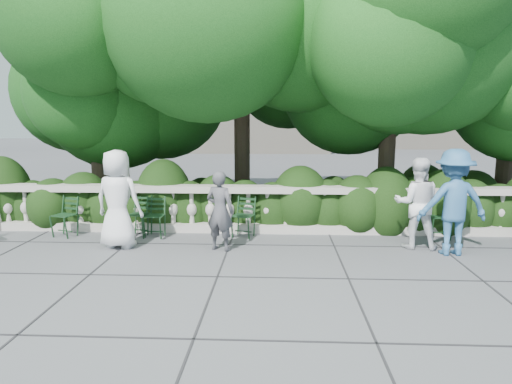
{
  "coord_description": "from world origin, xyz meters",
  "views": [
    {
      "loc": [
        0.41,
        -7.66,
        2.41
      ],
      "look_at": [
        0.0,
        1.0,
        1.0
      ],
      "focal_mm": 32.0,
      "sensor_mm": 36.0,
      "label": 1
    }
  ],
  "objects_px": {
    "chair_d": "(241,239)",
    "person_casual_man": "(417,203)",
    "chair_a": "(137,237)",
    "chair_c": "(152,239)",
    "chair_b": "(61,238)",
    "person_older_blue": "(453,202)",
    "person_businessman": "(118,199)",
    "person_woman_grey": "(220,211)",
    "chair_e": "(441,240)"
  },
  "relations": [
    {
      "from": "person_older_blue",
      "to": "person_casual_man",
      "type": "bearing_deg",
      "value": -40.75
    },
    {
      "from": "chair_b",
      "to": "person_businessman",
      "type": "xyz_separation_m",
      "value": [
        1.43,
        -0.58,
        0.92
      ]
    },
    {
      "from": "chair_b",
      "to": "chair_c",
      "type": "distance_m",
      "value": 1.88
    },
    {
      "from": "person_businessman",
      "to": "person_casual_man",
      "type": "distance_m",
      "value": 5.55
    },
    {
      "from": "chair_b",
      "to": "person_businessman",
      "type": "bearing_deg",
      "value": -4.91
    },
    {
      "from": "chair_c",
      "to": "person_woman_grey",
      "type": "distance_m",
      "value": 1.78
    },
    {
      "from": "person_businessman",
      "to": "person_casual_man",
      "type": "height_order",
      "value": "person_businessman"
    },
    {
      "from": "chair_a",
      "to": "person_older_blue",
      "type": "xyz_separation_m",
      "value": [
        5.96,
        -0.86,
        0.94
      ]
    },
    {
      "from": "chair_b",
      "to": "person_older_blue",
      "type": "relative_size",
      "value": 0.45
    },
    {
      "from": "chair_d",
      "to": "person_casual_man",
      "type": "xyz_separation_m",
      "value": [
        3.32,
        -0.47,
        0.85
      ]
    },
    {
      "from": "person_casual_man",
      "to": "person_older_blue",
      "type": "distance_m",
      "value": 0.65
    },
    {
      "from": "chair_b",
      "to": "chair_a",
      "type": "bearing_deg",
      "value": 22.37
    },
    {
      "from": "chair_b",
      "to": "chair_c",
      "type": "xyz_separation_m",
      "value": [
        1.88,
        0.02,
        0.0
      ]
    },
    {
      "from": "chair_b",
      "to": "person_woman_grey",
      "type": "relative_size",
      "value": 0.57
    },
    {
      "from": "chair_b",
      "to": "chair_d",
      "type": "bearing_deg",
      "value": 19.17
    },
    {
      "from": "chair_a",
      "to": "person_older_blue",
      "type": "relative_size",
      "value": 0.45
    },
    {
      "from": "chair_d",
      "to": "person_businessman",
      "type": "xyz_separation_m",
      "value": [
        -2.23,
        -0.71,
        0.92
      ]
    },
    {
      "from": "chair_a",
      "to": "person_woman_grey",
      "type": "height_order",
      "value": "person_woman_grey"
    },
    {
      "from": "person_businessman",
      "to": "person_older_blue",
      "type": "xyz_separation_m",
      "value": [
        6.06,
        -0.14,
        0.02
      ]
    },
    {
      "from": "chair_a",
      "to": "chair_b",
      "type": "distance_m",
      "value": 1.54
    },
    {
      "from": "person_woman_grey",
      "to": "chair_c",
      "type": "bearing_deg",
      "value": -4.64
    },
    {
      "from": "chair_a",
      "to": "chair_c",
      "type": "height_order",
      "value": "same"
    },
    {
      "from": "chair_c",
      "to": "person_casual_man",
      "type": "xyz_separation_m",
      "value": [
        5.1,
        -0.36,
        0.85
      ]
    },
    {
      "from": "chair_a",
      "to": "person_casual_man",
      "type": "xyz_separation_m",
      "value": [
        5.45,
        -0.48,
        0.85
      ]
    },
    {
      "from": "chair_d",
      "to": "person_businessman",
      "type": "relative_size",
      "value": 0.46
    },
    {
      "from": "chair_a",
      "to": "chair_b",
      "type": "xyz_separation_m",
      "value": [
        -1.53,
        -0.14,
        0.0
      ]
    },
    {
      "from": "person_businessman",
      "to": "person_casual_man",
      "type": "relative_size",
      "value": 1.09
    },
    {
      "from": "chair_e",
      "to": "person_casual_man",
      "type": "height_order",
      "value": "person_casual_man"
    },
    {
      "from": "chair_d",
      "to": "person_casual_man",
      "type": "distance_m",
      "value": 3.46
    },
    {
      "from": "chair_d",
      "to": "person_older_blue",
      "type": "distance_m",
      "value": 4.04
    },
    {
      "from": "chair_a",
      "to": "person_woman_grey",
      "type": "relative_size",
      "value": 0.57
    },
    {
      "from": "person_woman_grey",
      "to": "person_casual_man",
      "type": "bearing_deg",
      "value": -154.04
    },
    {
      "from": "chair_b",
      "to": "person_businessman",
      "type": "distance_m",
      "value": 1.8
    },
    {
      "from": "person_older_blue",
      "to": "person_businessman",
      "type": "bearing_deg",
      "value": -5.12
    },
    {
      "from": "chair_c",
      "to": "person_casual_man",
      "type": "relative_size",
      "value": 0.5
    },
    {
      "from": "chair_c",
      "to": "person_woman_grey",
      "type": "xyz_separation_m",
      "value": [
        1.47,
        -0.69,
        0.74
      ]
    },
    {
      "from": "person_older_blue",
      "to": "chair_d",
      "type": "bearing_deg",
      "value": -16.35
    },
    {
      "from": "chair_d",
      "to": "person_businessman",
      "type": "bearing_deg",
      "value": -145.07
    },
    {
      "from": "chair_b",
      "to": "chair_e",
      "type": "height_order",
      "value": "same"
    },
    {
      "from": "chair_c",
      "to": "person_casual_man",
      "type": "bearing_deg",
      "value": -2.47
    },
    {
      "from": "person_woman_grey",
      "to": "person_casual_man",
      "type": "relative_size",
      "value": 0.87
    },
    {
      "from": "person_woman_grey",
      "to": "person_older_blue",
      "type": "distance_m",
      "value": 4.15
    },
    {
      "from": "chair_e",
      "to": "person_woman_grey",
      "type": "relative_size",
      "value": 0.57
    },
    {
      "from": "chair_c",
      "to": "chair_d",
      "type": "bearing_deg",
      "value": 5.19
    },
    {
      "from": "person_businessman",
      "to": "chair_b",
      "type": "bearing_deg",
      "value": -10.53
    },
    {
      "from": "chair_c",
      "to": "chair_d",
      "type": "height_order",
      "value": "same"
    },
    {
      "from": "chair_a",
      "to": "chair_b",
      "type": "height_order",
      "value": "same"
    },
    {
      "from": "person_businessman",
      "to": "person_older_blue",
      "type": "distance_m",
      "value": 6.06
    },
    {
      "from": "person_businessman",
      "to": "person_older_blue",
      "type": "relative_size",
      "value": 0.98
    },
    {
      "from": "chair_b",
      "to": "person_older_blue",
      "type": "bearing_deg",
      "value": 11.56
    }
  ]
}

